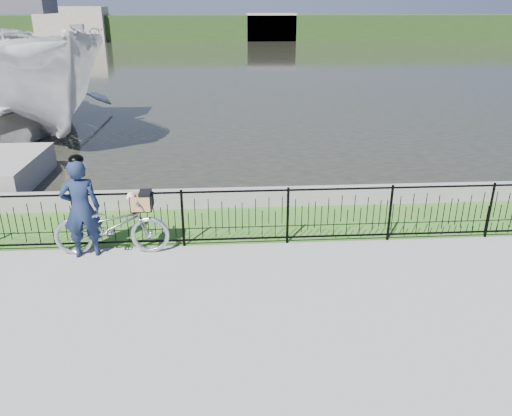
{
  "coord_description": "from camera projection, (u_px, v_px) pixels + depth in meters",
  "views": [
    {
      "loc": [
        -0.19,
        -7.11,
        4.34
      ],
      "look_at": [
        0.35,
        1.0,
        1.0
      ],
      "focal_mm": 35.0,
      "sensor_mm": 36.0,
      "label": 1
    }
  ],
  "objects": [
    {
      "name": "bicycle_rig",
      "position": [
        112.0,
        225.0,
        9.17
      ],
      "size": [
        2.11,
        0.74,
        1.23
      ],
      "color": "#ACB0B8",
      "rests_on": "ground"
    },
    {
      "name": "water",
      "position": [
        224.0,
        64.0,
        38.68
      ],
      "size": [
        120.0,
        120.0,
        0.0
      ],
      "primitive_type": "plane",
      "color": "black",
      "rests_on": "ground"
    },
    {
      "name": "quay_wall",
      "position": [
        233.0,
        198.0,
        11.47
      ],
      "size": [
        60.0,
        0.3,
        0.4
      ],
      "primitive_type": "cube",
      "color": "gray",
      "rests_on": "ground"
    },
    {
      "name": "cyclist",
      "position": [
        81.0,
        208.0,
        8.93
      ],
      "size": [
        0.75,
        0.58,
        1.93
      ],
      "color": "#15203B",
      "rests_on": "ground"
    },
    {
      "name": "grass_strip",
      "position": [
        235.0,
        223.0,
        10.63
      ],
      "size": [
        60.0,
        2.0,
        0.01
      ],
      "primitive_type": "cube",
      "color": "#376720",
      "rests_on": "ground"
    },
    {
      "name": "far_building_right",
      "position": [
        271.0,
        27.0,
        61.97
      ],
      "size": [
        6.0,
        3.0,
        3.2
      ],
      "primitive_type": "cube",
      "color": "#A09381",
      "rests_on": "ground"
    },
    {
      "name": "far_treeline",
      "position": [
        223.0,
        28.0,
        63.03
      ],
      "size": [
        120.0,
        6.0,
        3.0
      ],
      "primitive_type": "cube",
      "color": "#243D17",
      "rests_on": "ground"
    },
    {
      "name": "boat_far",
      "position": [
        7.0,
        103.0,
        18.23
      ],
      "size": [
        7.62,
        10.02,
        1.95
      ],
      "color": "silver",
      "rests_on": "water"
    },
    {
      "name": "fence",
      "position": [
        236.0,
        217.0,
        9.49
      ],
      "size": [
        14.0,
        0.06,
        1.15
      ],
      "primitive_type": null,
      "color": "black",
      "rests_on": "ground"
    },
    {
      "name": "far_building_left",
      "position": [
        73.0,
        24.0,
        59.89
      ],
      "size": [
        8.0,
        4.0,
        4.0
      ],
      "primitive_type": "cube",
      "color": "#A09381",
      "rests_on": "ground"
    },
    {
      "name": "ground",
      "position": [
        239.0,
        287.0,
        8.23
      ],
      "size": [
        120.0,
        120.0,
        0.0
      ],
      "primitive_type": "plane",
      "color": "gray",
      "rests_on": "ground"
    },
    {
      "name": "boat_near",
      "position": [
        28.0,
        76.0,
        17.16
      ],
      "size": [
        8.72,
        10.27,
        5.63
      ],
      "color": "silver",
      "rests_on": "water"
    }
  ]
}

